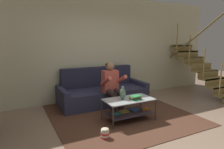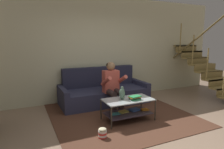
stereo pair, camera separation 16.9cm
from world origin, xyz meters
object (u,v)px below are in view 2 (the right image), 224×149
object	(u,v)px
popcorn_tub	(102,133)
vase	(122,93)
book_stack	(135,98)
coffee_table	(128,107)
person_seated_center	(113,84)
couch	(104,92)

from	to	relation	value
popcorn_tub	vase	bearing A→B (deg)	39.35
vase	book_stack	distance (m)	0.28
coffee_table	vase	world-z (taller)	vase
person_seated_center	popcorn_tub	bearing A→B (deg)	-121.97
person_seated_center	coffee_table	bearing A→B (deg)	-89.47
coffee_table	book_stack	bearing A→B (deg)	-41.91
coffee_table	popcorn_tub	bearing A→B (deg)	-147.65
vase	couch	bearing A→B (deg)	84.71
coffee_table	popcorn_tub	xyz separation A→B (m)	(-0.80, -0.51, -0.21)
coffee_table	vase	bearing A→B (deg)	160.52
person_seated_center	coffee_table	world-z (taller)	person_seated_center
vase	popcorn_tub	xyz separation A→B (m)	(-0.67, -0.55, -0.50)
coffee_table	popcorn_tub	size ratio (longest dim) A/B	5.56
couch	book_stack	distance (m)	1.45
couch	book_stack	world-z (taller)	couch
book_stack	coffee_table	bearing A→B (deg)	138.09
vase	book_stack	bearing A→B (deg)	-30.77
person_seated_center	vase	world-z (taller)	person_seated_center
vase	book_stack	world-z (taller)	vase
vase	book_stack	xyz separation A→B (m)	(0.23, -0.14, -0.08)
couch	coffee_table	distance (m)	1.34
person_seated_center	popcorn_tub	size ratio (longest dim) A/B	6.23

